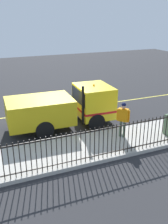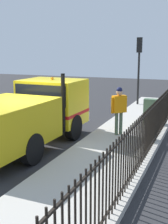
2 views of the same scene
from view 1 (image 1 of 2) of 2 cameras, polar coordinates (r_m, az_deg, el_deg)
The scene contains 7 objects.
ground_plane at distance 14.58m, azimuth -4.83°, elevation -3.46°, with size 52.60×52.60×0.00m, color #2B2B2D.
sidewalk_slab at distance 12.13m, azimuth -0.53°, elevation -8.27°, with size 2.67×23.91×0.18m, color #B7B2A8.
lane_marking at distance 17.02m, azimuth -7.75°, elevation 0.11°, with size 0.12×21.52×0.01m, color yellow.
work_truck at distance 14.29m, azimuth -3.51°, elevation 1.46°, with size 2.57×6.05×2.56m.
worker_standing at distance 12.81m, azimuth 8.65°, elevation -0.92°, with size 0.53×0.52×1.82m.
iron_fence at distance 10.79m, azimuth 1.85°, elevation -7.17°, with size 0.04×20.36×1.49m.
traffic_cone at distance 17.35m, azimuth 3.37°, elevation 1.93°, with size 0.50×0.50×0.72m, color orange.
Camera 1 is at (12.66, -4.01, 6.02)m, focal length 41.31 mm.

